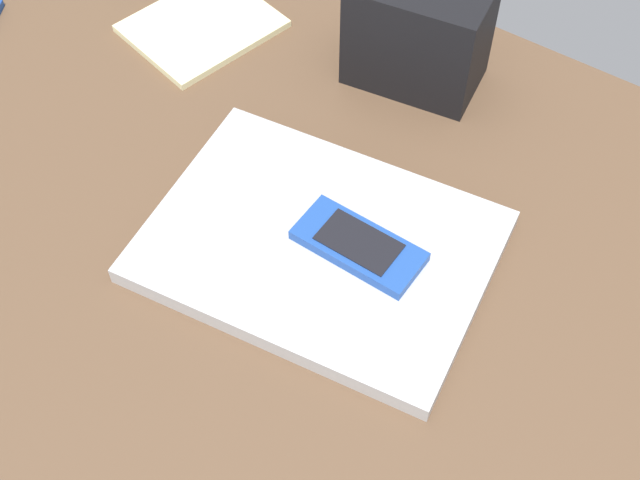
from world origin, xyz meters
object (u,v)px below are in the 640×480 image
at_px(desk_organizer, 418,33).
at_px(notepad, 202,26).
at_px(laptop_closed, 320,247).
at_px(cell_phone_on_laptop, 359,246).

bearing_deg(desk_organizer, notepad, 6.84).
distance_m(laptop_closed, notepad, 0.34).
relative_size(laptop_closed, desk_organizer, 2.22).
relative_size(cell_phone_on_laptop, notepad, 0.76).
xyz_separation_m(laptop_closed, cell_phone_on_laptop, (-0.03, -0.01, 0.01)).
distance_m(cell_phone_on_laptop, desk_organizer, 0.25).
bearing_deg(cell_phone_on_laptop, desk_organizer, -70.99).
height_order(laptop_closed, cell_phone_on_laptop, cell_phone_on_laptop).
bearing_deg(cell_phone_on_laptop, laptop_closed, 19.28).
bearing_deg(desk_organizer, laptop_closed, 91.92).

